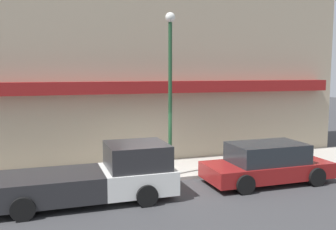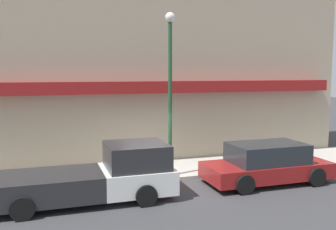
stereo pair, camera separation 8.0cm
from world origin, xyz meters
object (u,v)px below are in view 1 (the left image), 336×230
fire_hydrant (150,167)px  street_lamp (170,76)px  pickup_truck (97,177)px  parked_car (267,163)px

fire_hydrant → street_lamp: bearing=-2.8°
pickup_truck → fire_hydrant: (2.17, 1.62, -0.27)m
parked_car → fire_hydrant: (-3.92, 1.62, -0.22)m
pickup_truck → fire_hydrant: bearing=37.6°
fire_hydrant → parked_car: bearing=-22.4°
fire_hydrant → street_lamp: 3.44m
street_lamp → fire_hydrant: bearing=177.2°
pickup_truck → fire_hydrant: 2.72m
parked_car → street_lamp: 4.72m
parked_car → fire_hydrant: parked_car is taller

